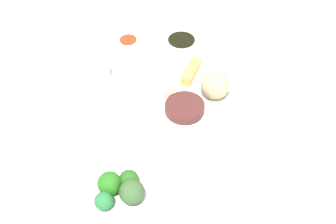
# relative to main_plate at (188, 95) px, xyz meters

# --- Properties ---
(tabletop) EXTENTS (2.20, 2.20, 0.02)m
(tabletop) POSITION_rel_main_plate_xyz_m (-0.00, -0.03, -0.02)
(tabletop) COLOR white
(tabletop) RESTS_ON ground
(main_plate) EXTENTS (0.27, 0.27, 0.02)m
(main_plate) POSITION_rel_main_plate_xyz_m (0.00, 0.00, 0.00)
(main_plate) COLOR white
(main_plate) RESTS_ON tabletop
(rice_scoop) EXTENTS (0.08, 0.08, 0.08)m
(rice_scoop) POSITION_rel_main_plate_xyz_m (0.06, 0.04, 0.05)
(rice_scoop) COLOR tan
(rice_scoop) RESTS_ON main_plate
(spring_roll) EXTENTS (0.06, 0.10, 0.03)m
(spring_roll) POSITION_rel_main_plate_xyz_m (-0.04, 0.06, 0.02)
(spring_roll) COLOR gold
(spring_roll) RESTS_ON main_plate
(crab_rangoon_wonton) EXTENTS (0.06, 0.07, 0.01)m
(crab_rangoon_wonton) POSITION_rel_main_plate_xyz_m (-0.06, -0.04, 0.01)
(crab_rangoon_wonton) COLOR beige
(crab_rangoon_wonton) RESTS_ON main_plate
(stir_fry_heap) EXTENTS (0.10, 0.10, 0.02)m
(stir_fry_heap) POSITION_rel_main_plate_xyz_m (0.04, -0.06, 0.02)
(stir_fry_heap) COLOR #4E2420
(stir_fry_heap) RESTS_ON main_plate
(broccoli_plate) EXTENTS (0.22, 0.22, 0.01)m
(broccoli_plate) POSITION_rel_main_plate_xyz_m (0.08, -0.34, -0.00)
(broccoli_plate) COLOR white
(broccoli_plate) RESTS_ON tabletop
(broccoli_floret_0) EXTENTS (0.05, 0.05, 0.05)m
(broccoli_floret_0) POSITION_rel_main_plate_xyz_m (0.07, -0.35, 0.03)
(broccoli_floret_0) COLOR #266C1A
(broccoli_floret_0) RESTS_ON broccoli_plate
(broccoli_floret_1) EXTENTS (0.04, 0.04, 0.04)m
(broccoli_floret_1) POSITION_rel_main_plate_xyz_m (0.09, -0.39, 0.03)
(broccoli_floret_1) COLOR #296E35
(broccoli_floret_1) RESTS_ON broccoli_plate
(broccoli_floret_2) EXTENTS (0.06, 0.06, 0.06)m
(broccoli_floret_2) POSITION_rel_main_plate_xyz_m (0.13, -0.34, 0.03)
(broccoli_floret_2) COLOR #38592C
(broccoli_floret_2) RESTS_ON broccoli_plate
(broccoli_floret_3) EXTENTS (0.04, 0.04, 0.04)m
(broccoli_floret_3) POSITION_rel_main_plate_xyz_m (0.10, -0.32, 0.03)
(broccoli_floret_3) COLOR #265B1B
(broccoli_floret_3) RESTS_ON broccoli_plate
(soy_sauce_bowl) EXTENTS (0.10, 0.10, 0.04)m
(soy_sauce_bowl) POSITION_rel_main_plate_xyz_m (-0.15, 0.15, 0.01)
(soy_sauce_bowl) COLOR white
(soy_sauce_bowl) RESTS_ON tabletop
(soy_sauce_bowl_liquid) EXTENTS (0.08, 0.08, 0.00)m
(soy_sauce_bowl_liquid) POSITION_rel_main_plate_xyz_m (-0.15, 0.15, 0.03)
(soy_sauce_bowl_liquid) COLOR black
(soy_sauce_bowl_liquid) RESTS_ON soy_sauce_bowl
(sauce_ramekin_sweet_and_sour) EXTENTS (0.06, 0.06, 0.02)m
(sauce_ramekin_sweet_and_sour) POSITION_rel_main_plate_xyz_m (-0.28, 0.05, 0.00)
(sauce_ramekin_sweet_and_sour) COLOR white
(sauce_ramekin_sweet_and_sour) RESTS_ON tabletop
(sauce_ramekin_sweet_and_sour_liquid) EXTENTS (0.05, 0.05, 0.00)m
(sauce_ramekin_sweet_and_sour_liquid) POSITION_rel_main_plate_xyz_m (-0.28, 0.05, 0.02)
(sauce_ramekin_sweet_and_sour_liquid) COLOR red
(sauce_ramekin_sweet_and_sour_liquid) RESTS_ON sauce_ramekin_sweet_and_sour
(teacup) EXTENTS (0.06, 0.06, 0.06)m
(teacup) POSITION_rel_main_plate_xyz_m (-0.24, -0.11, 0.02)
(teacup) COLOR white
(teacup) RESTS_ON tabletop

